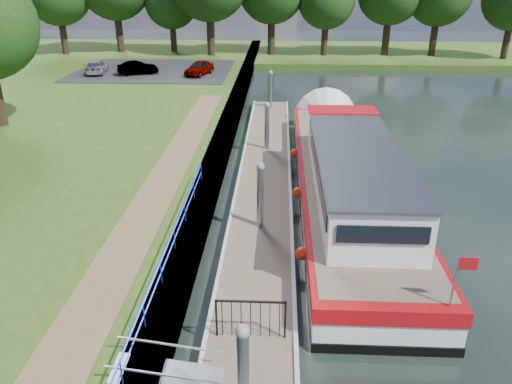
{
  "coord_description": "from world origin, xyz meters",
  "views": [
    {
      "loc": [
        0.64,
        -8.31,
        9.3
      ],
      "look_at": [
        -0.2,
        9.38,
        1.4
      ],
      "focal_mm": 35.0,
      "sensor_mm": 36.0,
      "label": 1
    }
  ],
  "objects_px": {
    "pontoon": "(264,184)",
    "barge": "(344,172)",
    "car_a": "(199,68)",
    "car_b": "(138,68)",
    "car_c": "(97,67)"
  },
  "relations": [
    {
      "from": "car_b",
      "to": "pontoon",
      "type": "bearing_deg",
      "value": -175.15
    },
    {
      "from": "pontoon",
      "to": "barge",
      "type": "xyz_separation_m",
      "value": [
        3.6,
        -0.5,
        0.9
      ]
    },
    {
      "from": "car_a",
      "to": "barge",
      "type": "bearing_deg",
      "value": -47.62
    },
    {
      "from": "pontoon",
      "to": "car_b",
      "type": "height_order",
      "value": "car_b"
    },
    {
      "from": "pontoon",
      "to": "barge",
      "type": "height_order",
      "value": "barge"
    },
    {
      "from": "car_a",
      "to": "pontoon",
      "type": "bearing_deg",
      "value": -55.16
    },
    {
      "from": "pontoon",
      "to": "car_b",
      "type": "bearing_deg",
      "value": 117.64
    },
    {
      "from": "pontoon",
      "to": "car_a",
      "type": "distance_m",
      "value": 23.68
    },
    {
      "from": "barge",
      "to": "car_a",
      "type": "bearing_deg",
      "value": 113.36
    },
    {
      "from": "car_a",
      "to": "car_b",
      "type": "height_order",
      "value": "car_a"
    },
    {
      "from": "barge",
      "to": "car_b",
      "type": "relative_size",
      "value": 6.08
    },
    {
      "from": "car_a",
      "to": "car_b",
      "type": "bearing_deg",
      "value": -160.85
    },
    {
      "from": "car_b",
      "to": "car_c",
      "type": "relative_size",
      "value": 0.9
    },
    {
      "from": "car_a",
      "to": "car_c",
      "type": "relative_size",
      "value": 0.93
    },
    {
      "from": "pontoon",
      "to": "car_a",
      "type": "height_order",
      "value": "car_a"
    }
  ]
}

